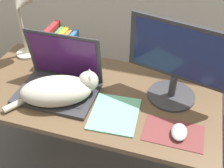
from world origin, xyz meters
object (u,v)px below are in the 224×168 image
Objects in this scene: laptop at (59,82)px; computer_mouse at (179,132)px; book_row at (62,47)px; notepad at (115,114)px; desk_lamp at (21,15)px; cat at (59,90)px; external_monitor at (177,61)px.

computer_mouse is at bearing -11.64° from laptop.
notepad is (0.41, -0.34, -0.09)m from book_row.
laptop is 0.44m from desk_lamp.
desk_lamp is 1.60× the size of notepad.
desk_lamp reaches higher than cat.
desk_lamp is (-0.86, 0.11, 0.06)m from external_monitor.
desk_lamp is (-0.92, 0.35, 0.26)m from computer_mouse.
laptop is 0.95× the size of desk_lamp.
cat is 4.01× the size of computer_mouse.
external_monitor reaches higher than laptop.
book_row reaches higher than notepad.
desk_lamp is at bearing 143.50° from laptop.
desk_lamp is at bearing 153.32° from notepad.
computer_mouse is (0.58, -0.05, -0.05)m from cat.
book_row is (-0.09, 0.25, 0.04)m from laptop.
book_row is 0.52× the size of desk_lamp.
external_monitor is 0.38m from notepad.
external_monitor is at bearing 41.01° from notepad.
desk_lamp is at bearing -172.27° from book_row.
laptop is at bearing 168.36° from computer_mouse.
book_row is at bearing 140.64° from notepad.
cat is at bearing -67.89° from book_row.
desk_lamp reaches higher than book_row.
desk_lamp is 0.75m from notepad.
computer_mouse is 0.30m from notepad.
cat is 0.50m from desk_lamp.
notepad is (-0.24, -0.21, -0.21)m from external_monitor.
desk_lamp is at bearing 159.18° from computer_mouse.
desk_lamp is (-0.21, -0.03, 0.18)m from book_row.
laptop is 0.96× the size of cat.
desk_lamp reaches higher than laptop.
computer_mouse is at bearing -7.34° from notepad.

